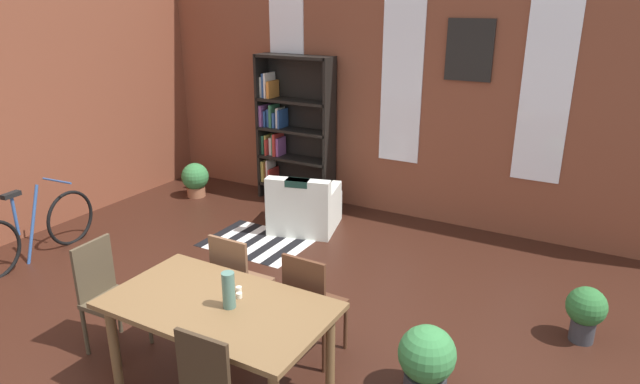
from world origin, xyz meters
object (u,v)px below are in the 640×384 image
vase_on_table (229,290)px  bicycle_second (34,232)px  bookshelf_tall (290,129)px  potted_plant_by_shelf (586,311)px  dining_table (219,314)px  potted_plant_window (427,360)px  armchair_white (304,208)px  dining_chair_far_left (238,281)px  dining_chair_head_left (107,293)px  potted_plant_corner (195,179)px  dining_chair_far_right (311,303)px

vase_on_table → bicycle_second: bearing=167.8°
bookshelf_tall → potted_plant_by_shelf: bookshelf_tall is taller
dining_table → potted_plant_window: 1.56m
potted_plant_by_shelf → potted_plant_window: potted_plant_window is taller
armchair_white → bookshelf_tall: bearing=130.5°
armchair_white → bicycle_second: (-2.19, -2.26, 0.06)m
dining_chair_far_left → armchair_white: (-0.72, 2.30, -0.23)m
armchair_white → potted_plant_window: size_ratio=1.75×
dining_table → dining_chair_head_left: (-1.19, -0.00, -0.16)m
armchair_white → potted_plant_corner: bearing=172.9°
potted_plant_corner → bookshelf_tall: bearing=26.0°
dining_chair_head_left → bookshelf_tall: bookshelf_tall is taller
bicycle_second → potted_plant_window: bicycle_second is taller
potted_plant_corner → dining_chair_head_left: bearing=-59.0°
dining_chair_far_left → bicycle_second: 2.92m
dining_chair_head_left → potted_plant_corner: dining_chair_head_left is taller
vase_on_table → dining_chair_far_right: bearing=69.4°
dining_table → dining_chair_head_left: 1.20m
dining_chair_far_left → armchair_white: size_ratio=0.97×
dining_chair_head_left → bicycle_second: (-2.09, 0.73, -0.18)m
dining_chair_far_right → dining_chair_head_left: bearing=-156.0°
vase_on_table → dining_chair_head_left: (-1.29, -0.00, -0.38)m
bookshelf_tall → bicycle_second: (-1.44, -3.14, -0.72)m
bookshelf_tall → potted_plant_by_shelf: size_ratio=4.14×
dining_chair_far_left → dining_chair_far_right: bearing=0.0°
armchair_white → dining_chair_head_left: bearing=-92.0°
bookshelf_tall → potted_plant_corner: bookshelf_tall is taller
armchair_white → dining_chair_far_left: bearing=-72.6°
dining_chair_far_left → potted_plant_corner: 3.77m
bookshelf_tall → potted_plant_by_shelf: 4.57m
dining_table → vase_on_table: vase_on_table is taller
dining_table → dining_chair_head_left: size_ratio=1.72×
potted_plant_corner → bicycle_second: bearing=-93.2°
vase_on_table → bookshelf_tall: 4.34m
potted_plant_by_shelf → potted_plant_window: bearing=-126.0°
armchair_white → dining_table: bearing=-70.0°
dining_table → potted_plant_by_shelf: 3.09m
dining_chair_far_right → armchair_white: 2.73m
dining_table → potted_plant_window: size_ratio=2.91×
dining_chair_head_left → potted_plant_corner: (-1.95, 3.24, -0.24)m
armchair_white → potted_plant_window: 3.30m
dining_chair_far_right → potted_plant_by_shelf: bearing=35.4°
vase_on_table → dining_chair_far_left: bearing=124.5°
bookshelf_tall → dining_table: bearing=-64.6°
dining_chair_head_left → bicycle_second: 2.22m
armchair_white → potted_plant_by_shelf: size_ratio=1.95×
bicycle_second → potted_plant_window: size_ratio=3.01×
dining_chair_head_left → potted_plant_window: dining_chair_head_left is taller
dining_table → potted_plant_by_shelf: dining_table is taller
dining_chair_far_right → potted_plant_window: bearing=2.5°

